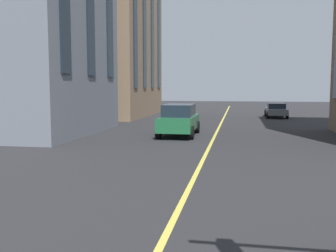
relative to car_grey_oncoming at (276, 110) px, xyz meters
The scene contains 4 objects.
lane_centre_line 19.64m from the car_grey_oncoming, 165.54° to the left, with size 80.00×0.16×0.01m.
car_grey_oncoming is the anchor object (origin of this frame).
car_green_mid 16.95m from the car_grey_oncoming, 155.50° to the left, with size 4.70×2.14×1.88m.
building_left_far 19.51m from the car_grey_oncoming, 91.63° to the left, with size 13.30×9.53×20.17m.
Camera 1 is at (0.76, -1.37, 2.92)m, focal length 41.47 mm.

